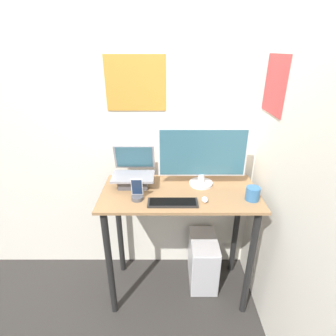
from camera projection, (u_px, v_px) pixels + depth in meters
The scene contains 11 objects.
ground_plane at pixel (179, 316), 1.98m from camera, with size 12.00×12.00×0.00m, color #2D2B28.
wall_back at pixel (179, 127), 1.98m from camera, with size 6.00×0.06×2.60m.
wall_side_right at pixel (299, 157), 1.43m from camera, with size 0.06×6.00×2.60m.
desk at pixel (180, 216), 1.91m from camera, with size 1.09×0.52×0.93m.
laptop at pixel (134, 175), 1.89m from camera, with size 0.30×0.24×0.27m.
monitor at pixel (203, 157), 1.83m from camera, with size 0.62×0.17×0.43m.
keyboard at pixel (173, 203), 1.68m from camera, with size 0.32×0.11×0.02m.
mouse at pixel (205, 200), 1.70m from camera, with size 0.04×0.06×0.03m.
cell_phone at pixel (138, 194), 1.71m from camera, with size 0.08×0.08×0.15m.
computer_tower at pixel (203, 261), 2.20m from camera, with size 0.22×0.37×0.43m.
mug at pixel (253, 194), 1.71m from camera, with size 0.09×0.09×0.09m.
Camera 1 is at (-0.08, -1.33, 1.84)m, focal length 28.00 mm.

